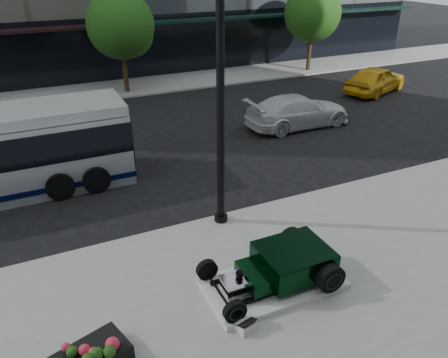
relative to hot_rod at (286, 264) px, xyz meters
name	(u,v)px	position (x,y,z in m)	size (l,w,h in m)	color
ground	(189,192)	(-0.44, 5.62, -0.70)	(120.00, 120.00, 0.00)	black
sidewalk_far	(107,90)	(-0.44, 19.62, -0.64)	(70.00, 4.00, 0.12)	gray
street_trees	(123,27)	(0.70, 18.69, 3.07)	(29.80, 3.80, 5.70)	black
display_plinth	(273,283)	(-0.33, 0.00, -0.50)	(3.40, 1.80, 0.15)	silver
hot_rod	(286,264)	(0.00, 0.00, 0.00)	(3.22, 2.00, 0.81)	black
info_plaque	(246,326)	(-1.61, -1.00, -0.45)	(0.46, 0.38, 0.31)	silver
lamppost	(220,115)	(-0.26, 3.28, 2.85)	(0.41, 0.41, 7.41)	black
white_sedan	(298,111)	(6.70, 9.58, 0.06)	(2.12, 5.22, 1.51)	silver
yellow_taxi	(376,79)	(14.12, 12.48, 0.10)	(1.89, 4.69, 1.60)	gold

